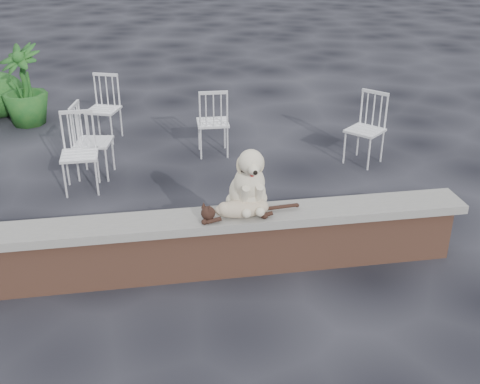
{
  "coord_description": "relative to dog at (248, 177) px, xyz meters",
  "views": [
    {
      "loc": [
        0.24,
        -4.52,
        3.0
      ],
      "look_at": [
        1.03,
        0.2,
        0.7
      ],
      "focal_mm": 43.31,
      "sensor_mm": 36.0,
      "label": 1
    }
  ],
  "objects": [
    {
      "name": "chair_a",
      "position": [
        -1.66,
        1.91,
        -0.43
      ],
      "size": [
        0.57,
        0.57,
        0.94
      ],
      "primitive_type": null,
      "rotation": [
        0.0,
        0.0,
        0.02
      ],
      "color": "white",
      "rests_on": "ground"
    },
    {
      "name": "potted_plant_b",
      "position": [
        -2.69,
        4.56,
        -0.27
      ],
      "size": [
        0.98,
        0.98,
        1.24
      ],
      "primitive_type": "imported",
      "rotation": [
        0.0,
        0.0,
        -0.67
      ],
      "color": "#164E1E",
      "rests_on": "ground"
    },
    {
      "name": "brick_wall",
      "position": [
        -1.08,
        -0.09,
        -0.65
      ],
      "size": [
        6.0,
        0.3,
        0.5
      ],
      "primitive_type": "cube",
      "color": "brown",
      "rests_on": "ground"
    },
    {
      "name": "chair_b",
      "position": [
        -1.46,
        3.65,
        -0.43
      ],
      "size": [
        0.72,
        0.72,
        0.94
      ],
      "primitive_type": null,
      "rotation": [
        0.0,
        0.0,
        -0.36
      ],
      "color": "white",
      "rests_on": "ground"
    },
    {
      "name": "chair_e",
      "position": [
        -1.52,
        2.33,
        -0.43
      ],
      "size": [
        0.65,
        0.65,
        0.94
      ],
      "primitive_type": null,
      "rotation": [
        0.0,
        0.0,
        1.38
      ],
      "color": "white",
      "rests_on": "ground"
    },
    {
      "name": "chair_d",
      "position": [
        1.96,
        2.18,
        -0.43
      ],
      "size": [
        0.79,
        0.79,
        0.94
      ],
      "primitive_type": null,
      "rotation": [
        0.0,
        0.0,
        -0.86
      ],
      "color": "white",
      "rests_on": "ground"
    },
    {
      "name": "cat",
      "position": [
        -0.08,
        -0.15,
        -0.23
      ],
      "size": [
        1.08,
        0.3,
        0.18
      ],
      "primitive_type": null,
      "rotation": [
        0.0,
        0.0,
        0.04
      ],
      "color": "tan",
      "rests_on": "capstone"
    },
    {
      "name": "capstone",
      "position": [
        -1.08,
        -0.09,
        -0.36
      ],
      "size": [
        6.2,
        0.4,
        0.08
      ],
      "primitive_type": "cube",
      "color": "slate",
      "rests_on": "brick_wall"
    },
    {
      "name": "dog",
      "position": [
        0.0,
        0.0,
        0.0
      ],
      "size": [
        0.44,
        0.56,
        0.63
      ],
      "primitive_type": null,
      "rotation": [
        0.0,
        0.0,
        0.04
      ],
      "color": "beige",
      "rests_on": "capstone"
    },
    {
      "name": "ground",
      "position": [
        -1.08,
        -0.09,
        -0.9
      ],
      "size": [
        60.0,
        60.0,
        0.0
      ],
      "primitive_type": "plane",
      "color": "black",
      "rests_on": "ground"
    },
    {
      "name": "chair_c",
      "position": [
        0.03,
        2.82,
        -0.43
      ],
      "size": [
        0.58,
        0.58,
        0.94
      ],
      "primitive_type": null,
      "rotation": [
        0.0,
        0.0,
        3.1
      ],
      "color": "white",
      "rests_on": "ground"
    }
  ]
}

